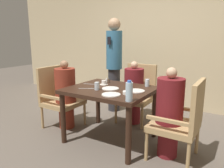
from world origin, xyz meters
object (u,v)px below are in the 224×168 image
Objects in this scene: plate_dessert_center at (110,89)px; water_bottle at (129,92)px; glass_tall_near at (130,85)px; diner_in_left_chair at (66,94)px; teacup_with_saucer at (104,83)px; chair_far_side at (138,92)px; chair_right_side at (182,119)px; glass_tall_mid at (147,83)px; chair_left_side at (59,96)px; bowl_small at (127,93)px; diner_in_far_chair at (134,92)px; plate_main_left at (111,95)px; glass_tall_far at (97,86)px; standing_host at (114,62)px; diner_in_right_chair at (169,112)px; plate_main_right at (136,91)px.

water_bottle reaches higher than plate_dessert_center.
water_bottle reaches higher than glass_tall_near.
diner_in_left_chair is 9.17× the size of teacup_with_saucer.
diner_in_left_chair is 10.49× the size of glass_tall_near.
chair_far_side reaches higher than teacup_with_saucer.
chair_right_side is 0.76m from glass_tall_mid.
chair_left_side reaches higher than bowl_small.
chair_left_side is 0.92× the size of diner_in_far_chair.
plate_main_left is at bearing -105.97° from glass_tall_mid.
plate_dessert_center is (-0.96, -0.03, 0.25)m from chair_right_side.
diner_in_left_chair is 0.79m from glass_tall_far.
chair_far_side is at bearing 99.37° from plate_main_left.
chair_right_side is (0.98, -0.90, 0.00)m from chair_far_side.
glass_tall_near is at bearing 171.28° from chair_right_side.
standing_host is at bearing 126.62° from bowl_small.
glass_tall_mid is at bearing 16.85° from diner_in_left_chair.
plate_dessert_center is 0.54m from glass_tall_mid.
diner_in_far_chair reaches higher than chair_right_side.
standing_host is at bearing 119.60° from plate_main_left.
plate_dessert_center is at bearing -2.33° from diner_in_left_chair.
plate_dessert_center is at bearing -88.16° from diner_in_far_chair.
water_bottle is (1.48, -0.41, 0.36)m from chair_left_side.
chair_far_side is at bearing 132.76° from diner_in_right_chair.
teacup_with_saucer is (-1.18, 0.14, 0.28)m from chair_right_side.
chair_left_side is 1.27m from standing_host.
glass_tall_near reaches higher than plate_dessert_center.
glass_tall_near is at bearing -120.11° from glass_tall_mid.
plate_main_right is at bearing 176.83° from diner_in_right_chair.
water_bottle is at bearing -129.21° from diner_in_right_chair.
bowl_small is 1.05× the size of glass_tall_far.
standing_host reaches higher than glass_tall_near.
teacup_with_saucer is (0.79, 0.14, 0.28)m from chair_left_side.
diner_in_far_chair is 0.59× the size of standing_host.
diner_in_right_chair is 0.97m from glass_tall_far.
teacup_with_saucer is 1.15× the size of glass_tall_far.
plate_dessert_center is (-0.17, 0.26, 0.00)m from plate_main_left.
bowl_small is (0.34, -1.05, 0.27)m from chair_far_side.
diner_in_far_chair is 1.08m from plate_main_left.
bowl_small is at bearing -166.61° from chair_right_side.
plate_dessert_center is 0.19m from glass_tall_far.
chair_far_side is 1.14m from bowl_small.
glass_tall_near reaches higher than plate_main_left.
chair_far_side is at bearing 75.71° from teacup_with_saucer.
plate_main_right is 2.20× the size of glass_tall_mid.
glass_tall_far reaches higher than teacup_with_saucer.
diner_in_left_chair is 10.03× the size of bowl_small.
chair_far_side is 4.17× the size of water_bottle.
bowl_small is 0.31m from water_bottle.
plate_main_right is at bearing -11.21° from teacup_with_saucer.
teacup_with_saucer is at bearing 172.35° from diner_in_right_chair.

